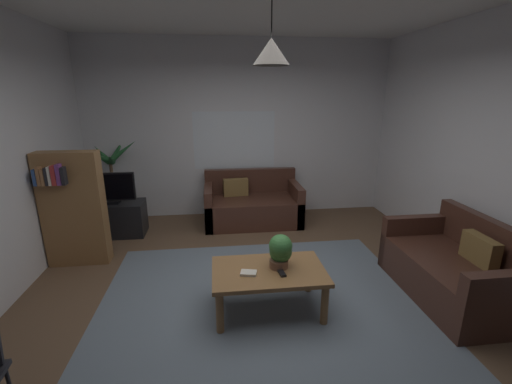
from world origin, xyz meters
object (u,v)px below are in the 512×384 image
(couch_under_window, at_px, (252,206))
(book_on_table_0, at_px, (249,273))
(coffee_table, at_px, (269,276))
(bookshelf_corner, at_px, (73,208))
(couch_right_side, at_px, (455,271))
(potted_plant_on_table, at_px, (280,250))
(tv, at_px, (109,188))
(pendant_lamp, at_px, (271,51))
(tv_stand, at_px, (114,219))
(potted_palm_corner, at_px, (115,189))
(remote_on_table_0, at_px, (281,272))

(couch_under_window, height_order, book_on_table_0, couch_under_window)
(coffee_table, distance_m, bookshelf_corner, 2.53)
(couch_right_side, height_order, potted_plant_on_table, couch_right_side)
(tv, bearing_deg, pendant_lamp, -45.79)
(potted_plant_on_table, bearing_deg, tv_stand, 136.07)
(couch_under_window, bearing_deg, book_on_table_0, -97.09)
(pendant_lamp, bearing_deg, potted_plant_on_table, 18.26)
(coffee_table, relative_size, pendant_lamp, 1.69)
(tv_stand, bearing_deg, pendant_lamp, -46.09)
(potted_palm_corner, bearing_deg, couch_under_window, -6.58)
(couch_under_window, xyz_separation_m, tv_stand, (-2.10, -0.27, -0.02))
(tv, bearing_deg, tv_stand, 90.00)
(couch_right_side, relative_size, potted_palm_corner, 1.03)
(book_on_table_0, xyz_separation_m, tv_stand, (-1.80, 2.14, -0.20))
(potted_palm_corner, height_order, bookshelf_corner, bookshelf_corner)
(couch_right_side, relative_size, tv_stand, 1.59)
(bookshelf_corner, bearing_deg, couch_right_side, -16.54)
(couch_under_window, xyz_separation_m, potted_palm_corner, (-2.18, 0.25, 0.29))
(remote_on_table_0, xyz_separation_m, pendant_lamp, (-0.10, 0.08, 1.91))
(book_on_table_0, relative_size, pendant_lamp, 0.23)
(book_on_table_0, height_order, pendant_lamp, pendant_lamp)
(potted_plant_on_table, relative_size, bookshelf_corner, 0.24)
(bookshelf_corner, bearing_deg, potted_palm_corner, 85.73)
(coffee_table, relative_size, remote_on_table_0, 6.68)
(tv, relative_size, bookshelf_corner, 0.51)
(book_on_table_0, xyz_separation_m, potted_palm_corner, (-1.88, 2.65, 0.11))
(remote_on_table_0, distance_m, tv, 3.00)
(couch_under_window, relative_size, tv, 2.11)
(couch_right_side, distance_m, potted_palm_corner, 4.79)
(book_on_table_0, bearing_deg, potted_palm_corner, 125.32)
(bookshelf_corner, bearing_deg, potted_plant_on_table, -27.53)
(potted_palm_corner, bearing_deg, bookshelf_corner, -94.27)
(book_on_table_0, bearing_deg, tv_stand, 130.07)
(couch_under_window, relative_size, potted_palm_corner, 1.09)
(book_on_table_0, distance_m, remote_on_table_0, 0.30)
(potted_plant_on_table, distance_m, tv_stand, 2.95)
(remote_on_table_0, bearing_deg, potted_plant_on_table, -105.04)
(potted_plant_on_table, bearing_deg, pendant_lamp, -161.74)
(potted_palm_corner, xyz_separation_m, pendant_lamp, (2.08, -2.59, 1.80))
(coffee_table, height_order, remote_on_table_0, remote_on_table_0)
(book_on_table_0, height_order, remote_on_table_0, book_on_table_0)
(couch_right_side, xyz_separation_m, coffee_table, (-1.95, -0.01, 0.10))
(couch_under_window, relative_size, potted_plant_on_table, 4.54)
(book_on_table_0, bearing_deg, tv, 130.36)
(coffee_table, distance_m, remote_on_table_0, 0.15)
(book_on_table_0, height_order, bookshelf_corner, bookshelf_corner)
(couch_under_window, relative_size, tv_stand, 1.69)
(couch_right_side, xyz_separation_m, potted_plant_on_table, (-1.83, 0.03, 0.34))
(couch_under_window, distance_m, book_on_table_0, 2.43)
(tv_stand, xyz_separation_m, tv, (0.00, -0.02, 0.48))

